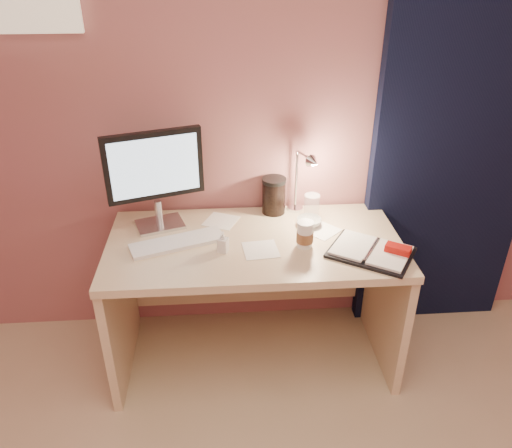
{
  "coord_description": "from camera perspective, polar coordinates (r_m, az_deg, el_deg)",
  "views": [
    {
      "loc": [
        -0.14,
        -0.65,
        1.96
      ],
      "look_at": [
        0.0,
        1.33,
        0.85
      ],
      "focal_mm": 35.0,
      "sensor_mm": 36.0,
      "label": 1
    }
  ],
  "objects": [
    {
      "name": "paper_a",
      "position": [
        2.48,
        7.49,
        -0.71
      ],
      "size": [
        0.21,
        0.21,
        0.0
      ],
      "primitive_type": "cube",
      "rotation": [
        0.0,
        0.0,
        0.74
      ],
      "color": "white",
      "rests_on": "desk"
    },
    {
      "name": "paper_c",
      "position": [
        2.55,
        -4.01,
        0.35
      ],
      "size": [
        0.2,
        0.2,
        0.0
      ],
      "primitive_type": "cube",
      "rotation": [
        0.0,
        0.0,
        1.14
      ],
      "color": "white",
      "rests_on": "desk"
    },
    {
      "name": "paper_b",
      "position": [
        2.3,
        0.53,
        -2.96
      ],
      "size": [
        0.17,
        0.17,
        0.0
      ],
      "primitive_type": "cube",
      "rotation": [
        0.0,
        0.0,
        0.1
      ],
      "color": "white",
      "rests_on": "desk"
    },
    {
      "name": "clear_cup",
      "position": [
        2.54,
        6.38,
        1.9
      ],
      "size": [
        0.08,
        0.08,
        0.14
      ],
      "primitive_type": "cylinder",
      "color": "white",
      "rests_on": "desk"
    },
    {
      "name": "lotion_bottle",
      "position": [
        2.27,
        -3.8,
        -2.06
      ],
      "size": [
        0.06,
        0.06,
        0.1
      ],
      "primitive_type": "imported",
      "rotation": [
        0.0,
        0.0,
        -0.37
      ],
      "color": "silver",
      "rests_on": "desk"
    },
    {
      "name": "planner",
      "position": [
        2.33,
        13.25,
        -3.05
      ],
      "size": [
        0.45,
        0.42,
        0.06
      ],
      "rotation": [
        0.0,
        0.0,
        -0.57
      ],
      "color": "black",
      "rests_on": "desk"
    },
    {
      "name": "dark_jar",
      "position": [
        2.6,
        2.04,
        3.08
      ],
      "size": [
        0.12,
        0.12,
        0.17
      ],
      "primitive_type": "cylinder",
      "color": "black",
      "rests_on": "desk"
    },
    {
      "name": "desk_lamp",
      "position": [
        2.49,
        4.1,
        5.28
      ],
      "size": [
        0.14,
        0.21,
        0.35
      ],
      "rotation": [
        0.0,
        0.0,
        0.42
      ],
      "color": "silver",
      "rests_on": "desk"
    },
    {
      "name": "monitor",
      "position": [
        2.42,
        -11.57,
        5.9
      ],
      "size": [
        0.45,
        0.23,
        0.49
      ],
      "rotation": [
        0.0,
        0.0,
        0.32
      ],
      "color": "silver",
      "rests_on": "desk"
    },
    {
      "name": "room",
      "position": [
        2.71,
        20.15,
        9.75
      ],
      "size": [
        3.5,
        3.5,
        3.5
      ],
      "color": "#C6B28E",
      "rests_on": "ground"
    },
    {
      "name": "keyboard",
      "position": [
        2.37,
        -8.94,
        -2.1
      ],
      "size": [
        0.46,
        0.27,
        0.02
      ],
      "primitive_type": "cube",
      "rotation": [
        0.0,
        0.0,
        0.34
      ],
      "color": "silver",
      "rests_on": "desk"
    },
    {
      "name": "coffee_cup",
      "position": [
        2.32,
        5.61,
        -1.26
      ],
      "size": [
        0.08,
        0.08,
        0.13
      ],
      "color": "silver",
      "rests_on": "desk"
    },
    {
      "name": "bowl",
      "position": [
        2.51,
        6.09,
        0.23
      ],
      "size": [
        0.15,
        0.15,
        0.04
      ],
      "primitive_type": "imported",
      "rotation": [
        0.0,
        0.0,
        0.31
      ],
      "color": "silver",
      "rests_on": "desk"
    },
    {
      "name": "desk",
      "position": [
        2.56,
        -0.29,
        -5.43
      ],
      "size": [
        1.4,
        0.7,
        0.73
      ],
      "color": "beige",
      "rests_on": "ground"
    }
  ]
}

